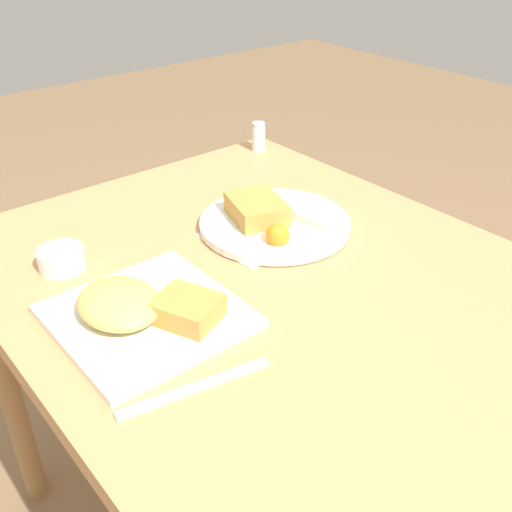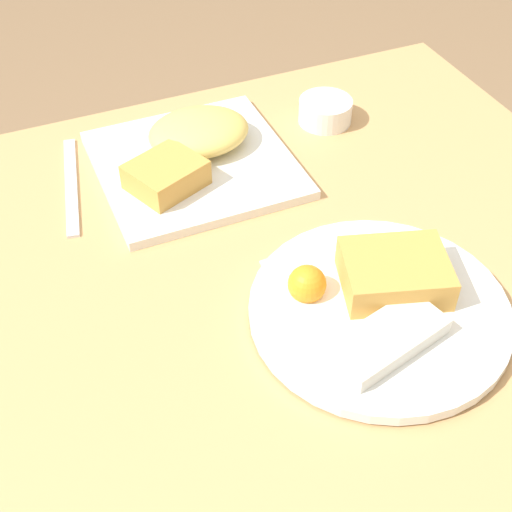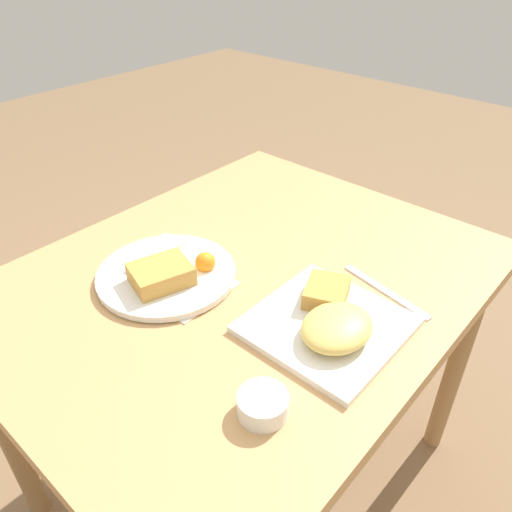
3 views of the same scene
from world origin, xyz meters
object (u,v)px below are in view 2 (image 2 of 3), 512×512
at_px(plate_square_near, 193,153).
at_px(plate_oval_far, 380,302).
at_px(sauce_ramekin, 325,110).
at_px(butter_knife, 71,185).

distance_m(plate_square_near, plate_oval_far, 0.36).
height_order(plate_oval_far, sauce_ramekin, plate_oval_far).
bearing_deg(plate_square_near, plate_oval_far, 105.84).
relative_size(plate_oval_far, butter_knife, 1.36).
xyz_separation_m(plate_oval_far, sauce_ramekin, (-0.12, -0.38, 0.00)).
relative_size(plate_square_near, plate_oval_far, 0.90).
bearing_deg(plate_square_near, butter_knife, -7.15).
bearing_deg(plate_oval_far, butter_knife, -53.95).
distance_m(plate_oval_far, butter_knife, 0.46).
bearing_deg(plate_square_near, sauce_ramekin, -172.68).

